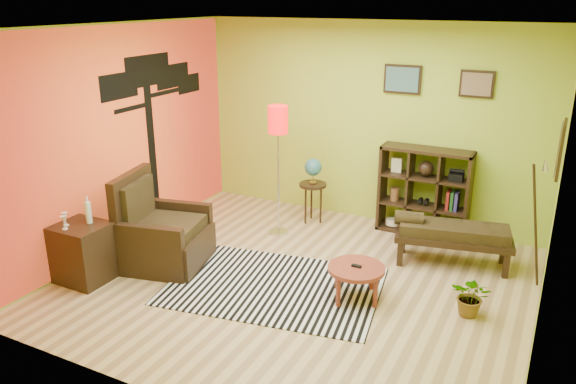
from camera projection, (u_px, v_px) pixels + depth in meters
The scene contains 11 objects.
ground at pixel (298, 282), 6.41m from camera, with size 5.00×5.00×0.00m, color tan.
room_shell at pixel (291, 126), 5.87m from camera, with size 5.04×4.54×2.82m.
zebra_rug at pixel (274, 286), 6.31m from camera, with size 2.34×1.59×0.01m, color silver.
coffee_table at pixel (356, 271), 5.96m from camera, with size 0.61×0.61×0.40m.
armchair at pixel (161, 237), 6.77m from camera, with size 1.10×1.10×1.12m.
side_cabinet at pixel (83, 252), 6.36m from camera, with size 0.57×0.52×0.99m.
floor_lamp at pixel (278, 131), 7.26m from camera, with size 0.27×0.27×1.77m.
globe_table at pixel (313, 174), 7.90m from camera, with size 0.39×0.39×0.94m.
cube_shelf at pixel (425, 192), 7.53m from camera, with size 1.20×0.35×1.20m.
bench at pixel (450, 233), 6.72m from camera, with size 1.43×0.75×0.63m.
potted_plant at pixel (471, 300), 5.69m from camera, with size 0.39×0.43×0.34m, color #26661E.
Camera 1 is at (2.49, -5.14, 3.09)m, focal length 35.00 mm.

